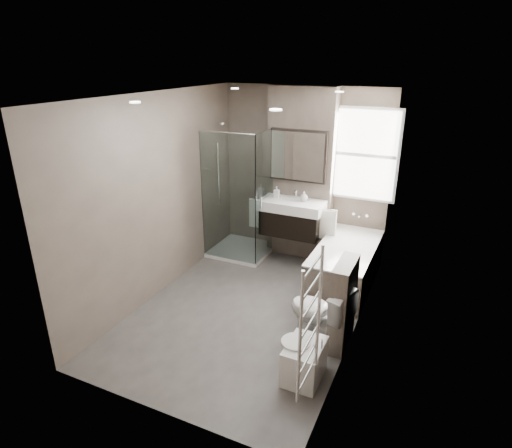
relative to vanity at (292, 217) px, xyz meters
The scene contains 15 objects.
room 1.53m from the vanity, 90.00° to the right, with size 2.70×3.90×2.70m.
vanity_pier 0.66m from the vanity, 90.00° to the left, with size 1.00×0.25×2.60m, color #60554C.
vanity is the anchor object (origin of this frame).
mirror_cabinet 0.91m from the vanity, 90.00° to the left, with size 0.86×0.08×0.76m.
towel_left 0.56m from the vanity, behind, with size 0.24×0.06×0.44m, color silver.
towel_right 0.56m from the vanity, ahead, with size 0.24×0.06×0.44m, color silver.
shower_enclosure 0.80m from the vanity, behind, with size 0.90×0.90×2.00m.
bathtub 1.07m from the vanity, 19.37° to the right, with size 0.75×1.60×0.57m.
window 1.37m from the vanity, 26.58° to the left, with size 0.98×0.06×1.33m.
toilet 2.01m from the vanity, 60.63° to the right, with size 0.40×0.71×0.72m, color white.
cistern_box 2.08m from the vanity, 54.16° to the right, with size 0.19×0.55×1.00m.
bidet 2.63m from the vanity, 66.74° to the right, with size 0.41×0.48×0.50m.
towel_radiator 3.30m from the vanity, 67.55° to the right, with size 0.03×0.49×1.10m.
soap_bottle_a 0.44m from the vanity, 167.90° to the left, with size 0.07×0.08×0.17m, color white.
soap_bottle_b 0.37m from the vanity, 19.62° to the left, with size 0.11×0.11×0.15m, color white.
Camera 1 is at (2.01, -4.23, 2.98)m, focal length 30.00 mm.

